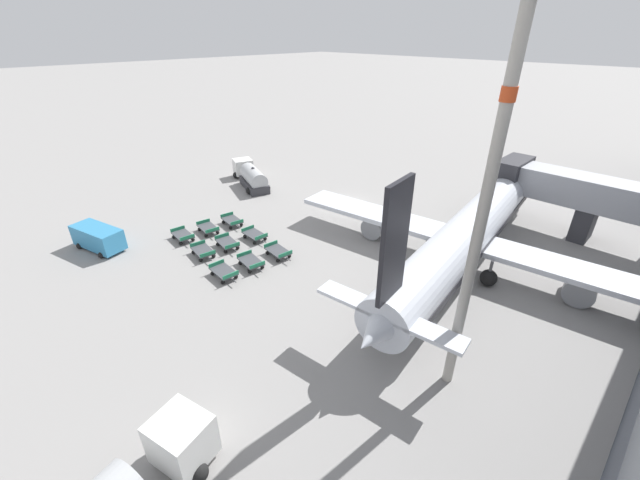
{
  "coord_description": "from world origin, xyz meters",
  "views": [
    {
      "loc": [
        28.29,
        -33.07,
        18.32
      ],
      "look_at": [
        7.05,
        -11.62,
        2.03
      ],
      "focal_mm": 22.0,
      "sensor_mm": 36.0,
      "label": 1
    }
  ],
  "objects_px": {
    "baggage_dolly_row_near_col_a": "(183,236)",
    "apron_light_mast": "(487,193)",
    "baggage_dolly_row_mid_b_col_b": "(255,235)",
    "baggage_dolly_row_near_col_c": "(224,272)",
    "baggage_dolly_row_mid_a_col_a": "(208,228)",
    "airplane": "(471,231)",
    "service_van": "(98,237)",
    "baggage_dolly_row_mid_b_col_a": "(232,221)",
    "baggage_dolly_row_mid_a_col_c": "(251,262)",
    "baggage_dolly_row_near_col_b": "(203,251)",
    "fuel_tanker_primary": "(251,177)",
    "baggage_dolly_row_mid_b_col_c": "(278,252)",
    "baggage_dolly_row_mid_a_col_b": "(227,243)"
  },
  "relations": [
    {
      "from": "fuel_tanker_primary",
      "to": "baggage_dolly_row_near_col_c",
      "type": "relative_size",
      "value": 2.96
    },
    {
      "from": "fuel_tanker_primary",
      "to": "baggage_dolly_row_mid_b_col_c",
      "type": "bearing_deg",
      "value": -29.42
    },
    {
      "from": "baggage_dolly_row_mid_a_col_c",
      "to": "baggage_dolly_row_near_col_c",
      "type": "bearing_deg",
      "value": -96.69
    },
    {
      "from": "fuel_tanker_primary",
      "to": "baggage_dolly_row_mid_a_col_a",
      "type": "relative_size",
      "value": 2.93
    },
    {
      "from": "baggage_dolly_row_mid_a_col_a",
      "to": "baggage_dolly_row_near_col_b",
      "type": "bearing_deg",
      "value": -36.51
    },
    {
      "from": "airplane",
      "to": "apron_light_mast",
      "type": "xyz_separation_m",
      "value": [
        5.61,
        -13.47,
        8.83
      ]
    },
    {
      "from": "baggage_dolly_row_mid_a_col_a",
      "to": "baggage_dolly_row_mid_b_col_b",
      "type": "height_order",
      "value": "same"
    },
    {
      "from": "service_van",
      "to": "baggage_dolly_row_mid_b_col_b",
      "type": "distance_m",
      "value": 14.42
    },
    {
      "from": "baggage_dolly_row_near_col_b",
      "to": "apron_light_mast",
      "type": "xyz_separation_m",
      "value": [
        23.03,
        2.64,
        11.35
      ]
    },
    {
      "from": "baggage_dolly_row_mid_b_col_c",
      "to": "service_van",
      "type": "bearing_deg",
      "value": -140.1
    },
    {
      "from": "baggage_dolly_row_mid_a_col_a",
      "to": "service_van",
      "type": "bearing_deg",
      "value": -115.7
    },
    {
      "from": "fuel_tanker_primary",
      "to": "baggage_dolly_row_mid_a_col_c",
      "type": "xyz_separation_m",
      "value": [
        16.37,
        -12.22,
        -0.74
      ]
    },
    {
      "from": "airplane",
      "to": "baggage_dolly_row_mid_b_col_a",
      "type": "relative_size",
      "value": 11.3
    },
    {
      "from": "baggage_dolly_row_near_col_c",
      "to": "baggage_dolly_row_near_col_b",
      "type": "bearing_deg",
      "value": 172.07
    },
    {
      "from": "baggage_dolly_row_near_col_c",
      "to": "apron_light_mast",
      "type": "relative_size",
      "value": 0.16
    },
    {
      "from": "baggage_dolly_row_near_col_a",
      "to": "airplane",
      "type": "bearing_deg",
      "value": 36.38
    },
    {
      "from": "baggage_dolly_row_mid_a_col_a",
      "to": "baggage_dolly_row_mid_a_col_c",
      "type": "height_order",
      "value": "same"
    },
    {
      "from": "baggage_dolly_row_mid_a_col_a",
      "to": "baggage_dolly_row_mid_b_col_a",
      "type": "relative_size",
      "value": 1.0
    },
    {
      "from": "apron_light_mast",
      "to": "airplane",
      "type": "bearing_deg",
      "value": 112.61
    },
    {
      "from": "baggage_dolly_row_near_col_a",
      "to": "baggage_dolly_row_mid_b_col_c",
      "type": "bearing_deg",
      "value": 26.7
    },
    {
      "from": "service_van",
      "to": "baggage_dolly_row_mid_b_col_a",
      "type": "bearing_deg",
      "value": 68.67
    },
    {
      "from": "fuel_tanker_primary",
      "to": "service_van",
      "type": "distance_m",
      "value": 20.6
    },
    {
      "from": "baggage_dolly_row_near_col_a",
      "to": "baggage_dolly_row_near_col_c",
      "type": "relative_size",
      "value": 1.01
    },
    {
      "from": "baggage_dolly_row_mid_b_col_b",
      "to": "baggage_dolly_row_near_col_c",
      "type": "bearing_deg",
      "value": -58.66
    },
    {
      "from": "baggage_dolly_row_mid_b_col_a",
      "to": "baggage_dolly_row_mid_a_col_c",
      "type": "bearing_deg",
      "value": -23.74
    },
    {
      "from": "baggage_dolly_row_near_col_b",
      "to": "baggage_dolly_row_near_col_a",
      "type": "bearing_deg",
      "value": 176.95
    },
    {
      "from": "service_van",
      "to": "baggage_dolly_row_near_col_a",
      "type": "relative_size",
      "value": 1.73
    },
    {
      "from": "baggage_dolly_row_near_col_b",
      "to": "apron_light_mast",
      "type": "relative_size",
      "value": 0.16
    },
    {
      "from": "fuel_tanker_primary",
      "to": "baggage_dolly_row_mid_a_col_a",
      "type": "xyz_separation_m",
      "value": [
        7.95,
        -11.36,
        -0.74
      ]
    },
    {
      "from": "baggage_dolly_row_mid_a_col_c",
      "to": "baggage_dolly_row_mid_b_col_a",
      "type": "height_order",
      "value": "same"
    },
    {
      "from": "baggage_dolly_row_near_col_a",
      "to": "service_van",
      "type": "bearing_deg",
      "value": -122.0
    },
    {
      "from": "baggage_dolly_row_near_col_a",
      "to": "apron_light_mast",
      "type": "distance_m",
      "value": 29.55
    },
    {
      "from": "baggage_dolly_row_near_col_c",
      "to": "apron_light_mast",
      "type": "height_order",
      "value": "apron_light_mast"
    },
    {
      "from": "airplane",
      "to": "baggage_dolly_row_near_col_c",
      "type": "bearing_deg",
      "value": -128.09
    },
    {
      "from": "baggage_dolly_row_mid_b_col_c",
      "to": "baggage_dolly_row_near_col_a",
      "type": "bearing_deg",
      "value": -153.3
    },
    {
      "from": "baggage_dolly_row_mid_b_col_b",
      "to": "baggage_dolly_row_mid_a_col_a",
      "type": "bearing_deg",
      "value": -151.81
    },
    {
      "from": "baggage_dolly_row_mid_b_col_b",
      "to": "baggage_dolly_row_mid_b_col_a",
      "type": "bearing_deg",
      "value": 176.17
    },
    {
      "from": "fuel_tanker_primary",
      "to": "baggage_dolly_row_mid_a_col_a",
      "type": "bearing_deg",
      "value": -55.02
    },
    {
      "from": "service_van",
      "to": "baggage_dolly_row_near_col_c",
      "type": "height_order",
      "value": "service_van"
    },
    {
      "from": "baggage_dolly_row_near_col_b",
      "to": "fuel_tanker_primary",
      "type": "bearing_deg",
      "value": 129.66
    },
    {
      "from": "baggage_dolly_row_mid_b_col_b",
      "to": "apron_light_mast",
      "type": "bearing_deg",
      "value": -6.7
    },
    {
      "from": "baggage_dolly_row_mid_a_col_c",
      "to": "apron_light_mast",
      "type": "distance_m",
      "value": 21.64
    },
    {
      "from": "airplane",
      "to": "baggage_dolly_row_near_col_c",
      "type": "distance_m",
      "value": 21.38
    },
    {
      "from": "baggage_dolly_row_near_col_b",
      "to": "baggage_dolly_row_mid_b_col_b",
      "type": "height_order",
      "value": "same"
    },
    {
      "from": "baggage_dolly_row_near_col_b",
      "to": "baggage_dolly_row_mid_b_col_b",
      "type": "distance_m",
      "value": 5.31
    },
    {
      "from": "baggage_dolly_row_near_col_a",
      "to": "baggage_dolly_row_mid_b_col_b",
      "type": "relative_size",
      "value": 1.01
    },
    {
      "from": "service_van",
      "to": "baggage_dolly_row_mid_a_col_b",
      "type": "relative_size",
      "value": 1.71
    },
    {
      "from": "airplane",
      "to": "baggage_dolly_row_mid_b_col_a",
      "type": "bearing_deg",
      "value": -153.26
    },
    {
      "from": "baggage_dolly_row_near_col_c",
      "to": "baggage_dolly_row_mid_a_col_b",
      "type": "height_order",
      "value": "same"
    },
    {
      "from": "baggage_dolly_row_mid_b_col_a",
      "to": "baggage_dolly_row_mid_a_col_a",
      "type": "bearing_deg",
      "value": -95.34
    }
  ]
}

